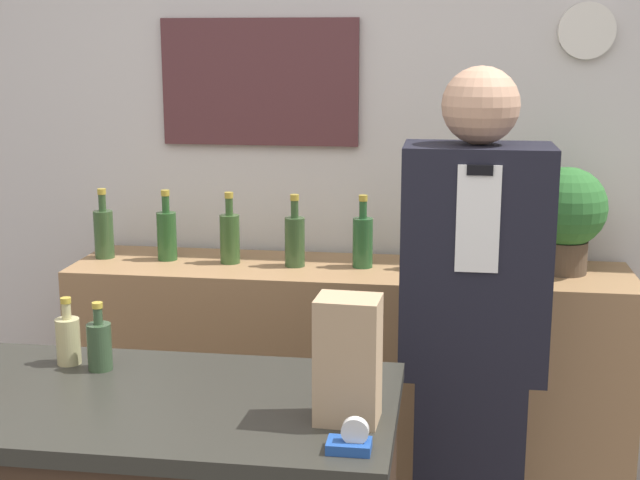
{
  "coord_description": "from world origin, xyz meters",
  "views": [
    {
      "loc": [
        0.44,
        -1.39,
        1.72
      ],
      "look_at": [
        0.08,
        1.1,
        1.17
      ],
      "focal_mm": 50.0,
      "sensor_mm": 36.0,
      "label": 1
    }
  ],
  "objects_px": {
    "potted_plant": "(566,213)",
    "paper_bag": "(348,360)",
    "shopkeeper": "(471,353)",
    "tape_dispenser": "(351,441)"
  },
  "relations": [
    {
      "from": "shopkeeper",
      "to": "potted_plant",
      "type": "relative_size",
      "value": 4.43
    },
    {
      "from": "potted_plant",
      "to": "paper_bag",
      "type": "xyz_separation_m",
      "value": [
        -0.61,
        -1.34,
        -0.09
      ]
    },
    {
      "from": "shopkeeper",
      "to": "potted_plant",
      "type": "xyz_separation_m",
      "value": [
        0.33,
        0.61,
        0.31
      ]
    },
    {
      "from": "potted_plant",
      "to": "tape_dispenser",
      "type": "bearing_deg",
      "value": -111.65
    },
    {
      "from": "potted_plant",
      "to": "tape_dispenser",
      "type": "distance_m",
      "value": 1.61
    },
    {
      "from": "shopkeeper",
      "to": "paper_bag",
      "type": "distance_m",
      "value": 0.81
    },
    {
      "from": "potted_plant",
      "to": "shopkeeper",
      "type": "bearing_deg",
      "value": -118.18
    },
    {
      "from": "paper_bag",
      "to": "tape_dispenser",
      "type": "bearing_deg",
      "value": -80.79
    },
    {
      "from": "shopkeeper",
      "to": "paper_bag",
      "type": "xyz_separation_m",
      "value": [
        -0.29,
        -0.72,
        0.23
      ]
    },
    {
      "from": "paper_bag",
      "to": "shopkeeper",
      "type": "bearing_deg",
      "value": 68.48
    }
  ]
}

